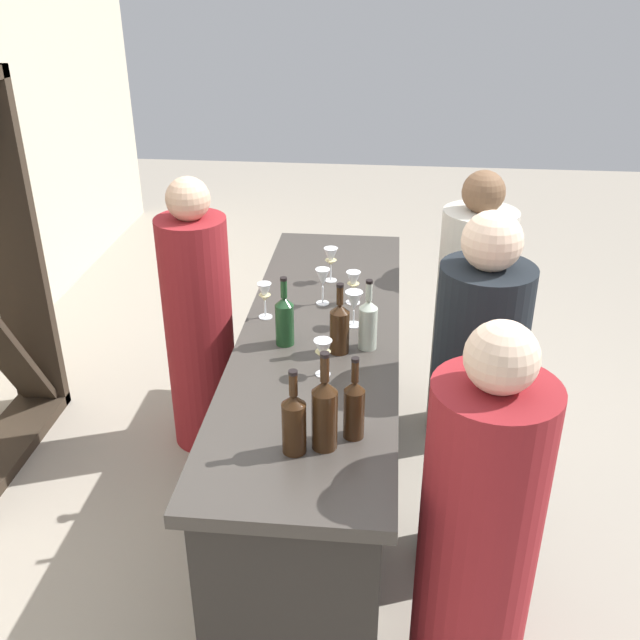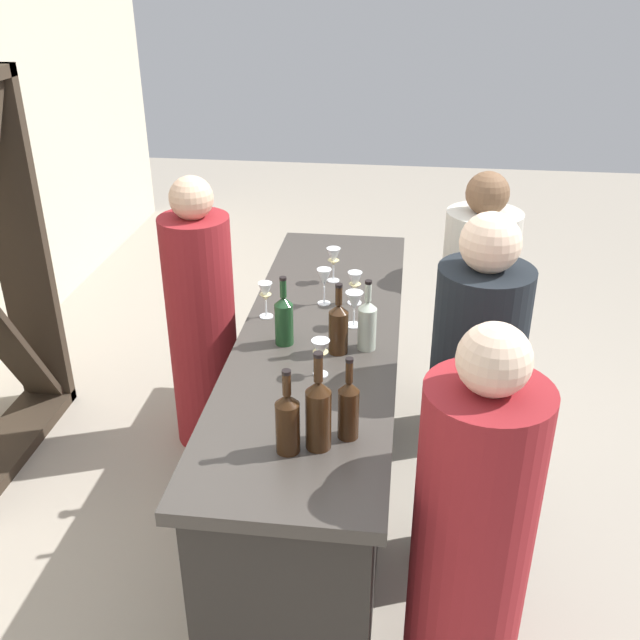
{
  "view_description": "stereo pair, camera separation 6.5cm",
  "coord_description": "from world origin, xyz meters",
  "px_view_note": "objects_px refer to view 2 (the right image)",
  "views": [
    {
      "loc": [
        -2.63,
        -0.26,
        2.31
      ],
      "look_at": [
        0.0,
        0.0,
        0.95
      ],
      "focal_mm": 40.61,
      "sensor_mm": 36.0,
      "label": 1
    },
    {
      "loc": [
        -2.62,
        -0.33,
        2.31
      ],
      "look_at": [
        0.0,
        0.0,
        0.95
      ],
      "focal_mm": 40.61,
      "sensor_mm": 36.0,
      "label": 2
    }
  ],
  "objects_px": {
    "wine_bottle_second_left_amber_brown": "(318,412)",
    "wine_glass_far_left": "(334,258)",
    "wine_bottle_second_right_amber_brown": "(338,327)",
    "wine_bottle_far_right_olive_green": "(284,319)",
    "wine_bottle_leftmost_amber_brown": "(289,421)",
    "person_right_guest": "(471,545)",
    "wine_glass_far_right": "(265,294)",
    "wine_bottle_center_amber_brown": "(348,408)",
    "wine_glass_near_right": "(321,352)",
    "person_center_guest": "(470,420)",
    "wine_glass_far_center": "(324,279)",
    "person_left_guest": "(473,323)",
    "wine_glass_near_left": "(354,303)",
    "person_server_behind": "(202,327)",
    "wine_bottle_rightmost_clear_pale": "(367,323)",
    "wine_glass_near_center": "(355,283)"
  },
  "relations": [
    {
      "from": "wine_glass_near_center",
      "to": "wine_glass_far_center",
      "type": "bearing_deg",
      "value": 99.27
    },
    {
      "from": "wine_glass_far_left",
      "to": "wine_glass_near_right",
      "type": "bearing_deg",
      "value": -177.06
    },
    {
      "from": "wine_glass_far_right",
      "to": "person_left_guest",
      "type": "xyz_separation_m",
      "value": [
        0.56,
        -0.94,
        -0.36
      ]
    },
    {
      "from": "wine_bottle_second_right_amber_brown",
      "to": "person_right_guest",
      "type": "distance_m",
      "value": 0.95
    },
    {
      "from": "wine_bottle_rightmost_clear_pale",
      "to": "person_server_behind",
      "type": "bearing_deg",
      "value": 56.1
    },
    {
      "from": "wine_bottle_second_left_amber_brown",
      "to": "person_center_guest",
      "type": "distance_m",
      "value": 0.78
    },
    {
      "from": "wine_bottle_second_left_amber_brown",
      "to": "wine_glass_near_left",
      "type": "bearing_deg",
      "value": -2.91
    },
    {
      "from": "person_left_guest",
      "to": "person_server_behind",
      "type": "bearing_deg",
      "value": 23.93
    },
    {
      "from": "wine_bottle_rightmost_clear_pale",
      "to": "wine_bottle_leftmost_amber_brown",
      "type": "bearing_deg",
      "value": 164.0
    },
    {
      "from": "wine_bottle_center_amber_brown",
      "to": "wine_glass_near_right",
      "type": "height_order",
      "value": "wine_bottle_center_amber_brown"
    },
    {
      "from": "wine_bottle_center_amber_brown",
      "to": "wine_bottle_rightmost_clear_pale",
      "type": "bearing_deg",
      "value": -1.97
    },
    {
      "from": "wine_bottle_center_amber_brown",
      "to": "wine_bottle_rightmost_clear_pale",
      "type": "relative_size",
      "value": 1.0
    },
    {
      "from": "wine_glass_far_left",
      "to": "wine_bottle_far_right_olive_green",
      "type": "bearing_deg",
      "value": 168.46
    },
    {
      "from": "wine_bottle_center_amber_brown",
      "to": "wine_bottle_far_right_olive_green",
      "type": "bearing_deg",
      "value": 27.55
    },
    {
      "from": "person_right_guest",
      "to": "person_server_behind",
      "type": "height_order",
      "value": "person_right_guest"
    },
    {
      "from": "person_center_guest",
      "to": "person_right_guest",
      "type": "distance_m",
      "value": 0.59
    },
    {
      "from": "person_left_guest",
      "to": "person_right_guest",
      "type": "relative_size",
      "value": 0.99
    },
    {
      "from": "wine_bottle_second_left_amber_brown",
      "to": "wine_glass_far_left",
      "type": "relative_size",
      "value": 2.06
    },
    {
      "from": "wine_bottle_center_amber_brown",
      "to": "wine_glass_near_center",
      "type": "bearing_deg",
      "value": 3.47
    },
    {
      "from": "wine_bottle_center_amber_brown",
      "to": "wine_bottle_far_right_olive_green",
      "type": "distance_m",
      "value": 0.67
    },
    {
      "from": "wine_bottle_leftmost_amber_brown",
      "to": "person_right_guest",
      "type": "distance_m",
      "value": 0.69
    },
    {
      "from": "wine_bottle_second_left_amber_brown",
      "to": "wine_bottle_second_right_amber_brown",
      "type": "relative_size",
      "value": 1.17
    },
    {
      "from": "wine_bottle_second_right_amber_brown",
      "to": "wine_bottle_far_right_olive_green",
      "type": "height_order",
      "value": "wine_bottle_second_right_amber_brown"
    },
    {
      "from": "wine_bottle_rightmost_clear_pale",
      "to": "wine_glass_near_right",
      "type": "relative_size",
      "value": 2.01
    },
    {
      "from": "wine_bottle_leftmost_amber_brown",
      "to": "wine_glass_far_center",
      "type": "bearing_deg",
      "value": 0.92
    },
    {
      "from": "wine_bottle_center_amber_brown",
      "to": "wine_glass_far_right",
      "type": "distance_m",
      "value": 0.92
    },
    {
      "from": "wine_glass_far_center",
      "to": "wine_glass_far_right",
      "type": "bearing_deg",
      "value": 124.45
    },
    {
      "from": "wine_bottle_second_left_amber_brown",
      "to": "person_left_guest",
      "type": "relative_size",
      "value": 0.24
    },
    {
      "from": "wine_bottle_center_amber_brown",
      "to": "person_server_behind",
      "type": "height_order",
      "value": "person_server_behind"
    },
    {
      "from": "wine_bottle_leftmost_amber_brown",
      "to": "wine_bottle_second_left_amber_brown",
      "type": "distance_m",
      "value": 0.1
    },
    {
      "from": "wine_bottle_leftmost_amber_brown",
      "to": "wine_bottle_far_right_olive_green",
      "type": "xyz_separation_m",
      "value": [
        0.69,
        0.13,
        -0.0
      ]
    },
    {
      "from": "wine_bottle_leftmost_amber_brown",
      "to": "wine_glass_near_center",
      "type": "height_order",
      "value": "wine_bottle_leftmost_amber_brown"
    },
    {
      "from": "wine_glass_far_left",
      "to": "wine_glass_near_left",
      "type": "bearing_deg",
      "value": -163.4
    },
    {
      "from": "wine_bottle_rightmost_clear_pale",
      "to": "wine_glass_far_right",
      "type": "bearing_deg",
      "value": 63.49
    },
    {
      "from": "wine_glass_near_right",
      "to": "person_center_guest",
      "type": "relative_size",
      "value": 0.09
    },
    {
      "from": "wine_glass_near_right",
      "to": "wine_glass_far_right",
      "type": "xyz_separation_m",
      "value": [
        0.44,
        0.29,
        0.01
      ]
    },
    {
      "from": "wine_glass_far_left",
      "to": "person_server_behind",
      "type": "height_order",
      "value": "person_server_behind"
    },
    {
      "from": "wine_glass_far_right",
      "to": "wine_bottle_leftmost_amber_brown",
      "type": "bearing_deg",
      "value": -164.73
    },
    {
      "from": "wine_bottle_leftmost_amber_brown",
      "to": "person_server_behind",
      "type": "relative_size",
      "value": 0.21
    },
    {
      "from": "wine_bottle_second_left_amber_brown",
      "to": "wine_glass_far_center",
      "type": "xyz_separation_m",
      "value": [
        1.04,
        0.11,
        -0.01
      ]
    },
    {
      "from": "wine_bottle_far_right_olive_green",
      "to": "wine_glass_far_center",
      "type": "xyz_separation_m",
      "value": [
        0.38,
        -0.11,
        0.01
      ]
    },
    {
      "from": "wine_glass_far_left",
      "to": "person_center_guest",
      "type": "distance_m",
      "value": 1.06
    },
    {
      "from": "wine_bottle_second_left_amber_brown",
      "to": "wine_bottle_leftmost_amber_brown",
      "type": "bearing_deg",
      "value": 109.9
    },
    {
      "from": "wine_glass_near_right",
      "to": "wine_glass_far_center",
      "type": "height_order",
      "value": "wine_glass_far_center"
    },
    {
      "from": "wine_glass_near_right",
      "to": "person_right_guest",
      "type": "bearing_deg",
      "value": -134.88
    },
    {
      "from": "wine_bottle_second_left_amber_brown",
      "to": "wine_glass_near_left",
      "type": "distance_m",
      "value": 0.84
    },
    {
      "from": "person_center_guest",
      "to": "wine_glass_near_right",
      "type": "bearing_deg",
      "value": 22.63
    },
    {
      "from": "wine_glass_far_center",
      "to": "wine_glass_far_right",
      "type": "xyz_separation_m",
      "value": [
        -0.16,
        0.23,
        -0.01
      ]
    },
    {
      "from": "wine_glass_near_left",
      "to": "wine_glass_near_right",
      "type": "xyz_separation_m",
      "value": [
        -0.41,
        0.09,
        -0.01
      ]
    },
    {
      "from": "wine_bottle_second_right_amber_brown",
      "to": "wine_glass_far_right",
      "type": "distance_m",
      "value": 0.43
    }
  ]
}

